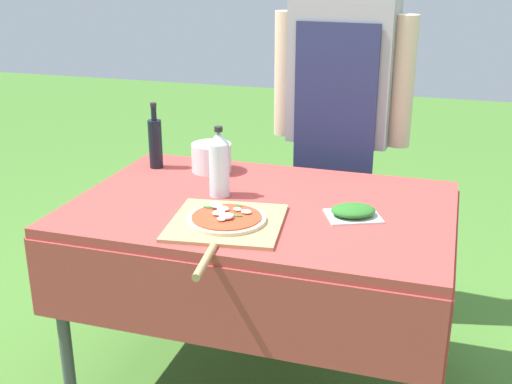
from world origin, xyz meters
name	(u,v)px	position (x,y,z in m)	size (l,w,h in m)	color
prep_table	(262,225)	(0.00, 0.00, 0.70)	(1.35, 0.91, 0.78)	#A83D38
person_cook	(340,108)	(0.14, 0.73, 0.98)	(0.62, 0.23, 1.66)	#333D56
pizza_on_peel	(226,222)	(-0.05, -0.23, 0.79)	(0.41, 0.60, 0.05)	tan
oil_bottle	(155,142)	(-0.54, 0.27, 0.89)	(0.06, 0.06, 0.27)	black
water_bottle	(219,164)	(-0.17, 0.03, 0.90)	(0.07, 0.07, 0.26)	silver
herb_container	(353,211)	(0.33, -0.03, 0.80)	(0.22, 0.20, 0.04)	silver
mixing_tub	(211,157)	(-0.30, 0.29, 0.84)	(0.16, 0.16, 0.11)	silver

